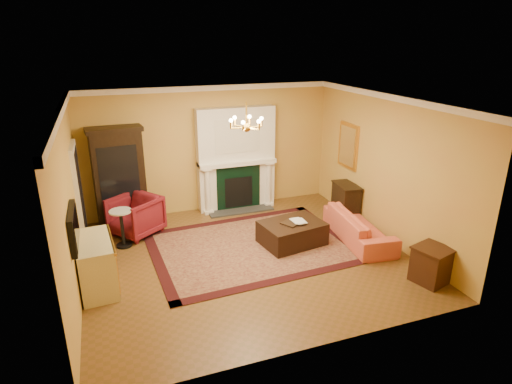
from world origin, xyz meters
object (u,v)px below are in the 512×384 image
coral_sofa (359,222)px  console_table (346,202)px  commode (96,264)px  wingback_armchair (135,214)px  china_cabinet (119,179)px  leather_ottoman (292,233)px  pedestal_table (122,226)px  end_table (431,266)px

coral_sofa → console_table: console_table is taller
commode → wingback_armchair: bearing=63.4°
china_cabinet → console_table: size_ratio=2.64×
wingback_armchair → leather_ottoman: (2.97, -1.57, -0.22)m
pedestal_table → leather_ottoman: (3.28, -1.06, -0.21)m
china_cabinet → console_table: bearing=-22.4°
end_table → console_table: console_table is taller
pedestal_table → coral_sofa: coral_sofa is taller
wingback_armchair → commode: wingback_armchair is taller
end_table → leather_ottoman: size_ratio=0.50×
wingback_armchair → leather_ottoman: 3.37m
china_cabinet → coral_sofa: (4.60, -2.55, -0.67)m
china_cabinet → end_table: bearing=-48.0°
wingback_armchair → china_cabinet: bearing=161.5°
china_cabinet → coral_sofa: china_cabinet is taller
china_cabinet → commode: (-0.58, -2.63, -0.63)m
pedestal_table → console_table: 5.01m
commode → leather_ottoman: bearing=1.8°
console_table → leather_ottoman: 1.91m
coral_sofa → console_table: size_ratio=2.52×
end_table → leather_ottoman: 2.72m
coral_sofa → commode: bearing=97.9°
wingback_armchair → console_table: 4.76m
pedestal_table → end_table: (4.95, -3.21, -0.15)m
coral_sofa → end_table: 1.87m
china_cabinet → console_table: 5.18m
pedestal_table → wingback_armchair: bearing=59.0°
commode → leather_ottoman: (3.78, 0.38, -0.20)m
end_table → console_table: 2.94m
china_cabinet → commode: 2.77m
end_table → china_cabinet: bearing=137.9°
console_table → china_cabinet: bearing=169.8°
china_cabinet → coral_sofa: bearing=-34.9°
wingback_armchair → console_table: bearing=43.8°
end_table → console_table: bearing=88.8°
pedestal_table → end_table: 5.90m
coral_sofa → end_table: bearing=-165.0°
commode → leather_ottoman: size_ratio=0.97×
wingback_armchair → commode: bearing=-59.4°
pedestal_table → leather_ottoman: 3.45m
china_cabinet → coral_sofa: 5.30m
coral_sofa → leather_ottoman: bearing=85.0°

